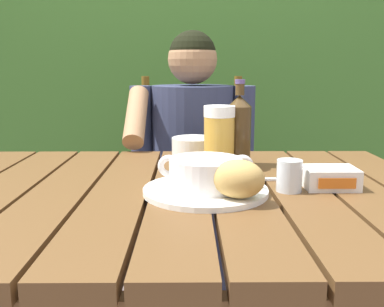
# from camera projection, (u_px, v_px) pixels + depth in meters

# --- Properties ---
(dining_table) EXTENTS (1.23, 0.90, 0.77)m
(dining_table) POSITION_uv_depth(u_px,v_px,m) (180.00, 229.00, 1.02)
(dining_table) COLOR brown
(dining_table) RESTS_ON ground_plane
(hedge_backdrop) EXTENTS (3.58, 0.86, 2.86)m
(hedge_backdrop) POSITION_uv_depth(u_px,v_px,m) (168.00, 57.00, 2.71)
(hedge_backdrop) COLOR #3D6D2A
(hedge_backdrop) RESTS_ON ground_plane
(chair_near_diner) EXTENTS (0.46, 0.48, 1.01)m
(chair_near_diner) POSITION_uv_depth(u_px,v_px,m) (192.00, 194.00, 1.92)
(chair_near_diner) COLOR brown
(chair_near_diner) RESTS_ON ground_plane
(person_eating) EXTENTS (0.48, 0.47, 1.19)m
(person_eating) POSITION_uv_depth(u_px,v_px,m) (192.00, 158.00, 1.68)
(person_eating) COLOR #313753
(person_eating) RESTS_ON ground_plane
(serving_plate) EXTENTS (0.28, 0.28, 0.01)m
(serving_plate) POSITION_uv_depth(u_px,v_px,m) (205.00, 190.00, 0.96)
(serving_plate) COLOR white
(serving_plate) RESTS_ON dining_table
(soup_bowl) EXTENTS (0.21, 0.16, 0.08)m
(soup_bowl) POSITION_uv_depth(u_px,v_px,m) (206.00, 172.00, 0.95)
(soup_bowl) COLOR white
(soup_bowl) RESTS_ON serving_plate
(bread_roll) EXTENTS (0.13, 0.11, 0.08)m
(bread_roll) POSITION_uv_depth(u_px,v_px,m) (238.00, 179.00, 0.87)
(bread_roll) COLOR tan
(bread_roll) RESTS_ON serving_plate
(beer_glass) EXTENTS (0.09, 0.09, 0.17)m
(beer_glass) POSITION_uv_depth(u_px,v_px,m) (219.00, 137.00, 1.18)
(beer_glass) COLOR gold
(beer_glass) RESTS_ON dining_table
(beer_bottle) EXTENTS (0.07, 0.07, 0.24)m
(beer_bottle) POSITION_uv_depth(u_px,v_px,m) (239.00, 129.00, 1.21)
(beer_bottle) COLOR #432F16
(beer_bottle) RESTS_ON dining_table
(water_glass_small) EXTENTS (0.06, 0.06, 0.07)m
(water_glass_small) POSITION_uv_depth(u_px,v_px,m) (289.00, 176.00, 0.97)
(water_glass_small) COLOR silver
(water_glass_small) RESTS_ON dining_table
(butter_tub) EXTENTS (0.12, 0.09, 0.05)m
(butter_tub) POSITION_uv_depth(u_px,v_px,m) (331.00, 178.00, 0.99)
(butter_tub) COLOR white
(butter_tub) RESTS_ON dining_table
(table_knife) EXTENTS (0.14, 0.02, 0.01)m
(table_knife) POSITION_uv_depth(u_px,v_px,m) (256.00, 179.00, 1.06)
(table_knife) COLOR silver
(table_knife) RESTS_ON dining_table
(diner_bowl) EXTENTS (0.14, 0.14, 0.06)m
(diner_bowl) POSITION_uv_depth(u_px,v_px,m) (194.00, 147.00, 1.34)
(diner_bowl) COLOR white
(diner_bowl) RESTS_ON dining_table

